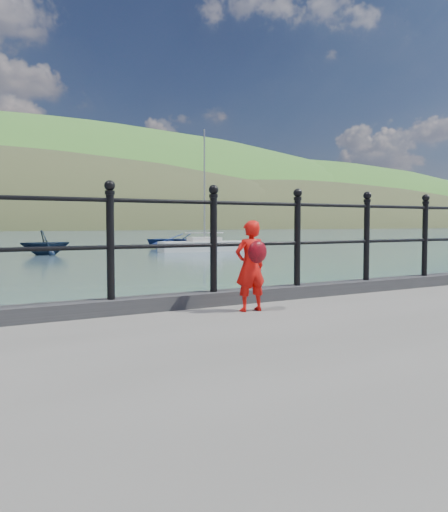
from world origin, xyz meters
TOP-DOWN VIEW (x-y plane):
  - ground at (0.00, 0.00)m, footprint 600.00×600.00m
  - kerb at (0.00, -0.15)m, footprint 60.00×0.30m
  - railing at (0.00, -0.15)m, footprint 18.11×0.11m
  - far_shore at (38.34, 239.41)m, footprint 830.00×200.00m
  - child at (0.71, -0.73)m, footprint 0.36×0.31m
  - launch_blue at (16.75, 31.42)m, footprint 6.88×7.21m
  - launch_navy at (5.61, 28.75)m, footprint 3.02×2.64m
  - sailboat_near at (16.22, 27.57)m, footprint 6.50×2.73m

SIDE VIEW (x-z plane):
  - far_shore at x=38.34m, z-range -100.57..55.43m
  - ground at x=0.00m, z-range 0.00..0.00m
  - sailboat_near at x=16.22m, z-range -3.99..4.67m
  - launch_blue at x=16.75m, z-range 0.00..1.22m
  - launch_navy at x=5.61m, z-range 0.00..1.54m
  - kerb at x=0.00m, z-range 1.00..1.15m
  - child at x=0.71m, z-range 1.01..1.96m
  - railing at x=0.00m, z-range 1.23..2.42m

